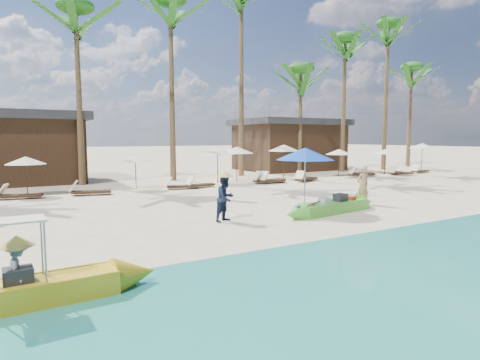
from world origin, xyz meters
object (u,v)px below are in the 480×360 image
tourist (363,185)px  green_canoe (333,207)px  yellow_canoe (3,296)px  blue_umbrella (305,154)px

tourist → green_canoe: bearing=23.1°
green_canoe → tourist: tourist is taller
green_canoe → yellow_canoe: (-10.35, -3.66, 0.01)m
tourist → yellow_canoe: bearing=23.5°
green_canoe → blue_umbrella: bearing=123.2°
tourist → blue_umbrella: (-3.06, -0.03, 1.35)m
green_canoe → tourist: (2.37, 0.81, 0.57)m
yellow_canoe → blue_umbrella: size_ratio=2.35×
yellow_canoe → blue_umbrella: bearing=22.4°
green_canoe → blue_umbrella: blue_umbrella is taller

